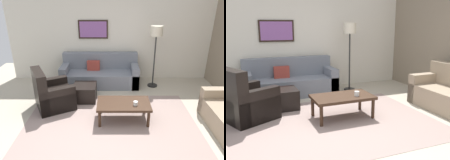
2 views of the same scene
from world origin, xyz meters
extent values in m
plane|color=#B2A893|center=(0.00, 0.00, 0.00)|extent=(8.00, 8.00, 0.00)
cube|color=silver|center=(0.00, 2.60, 1.40)|extent=(6.00, 0.12, 2.80)
cube|color=gray|center=(0.00, 0.00, 0.00)|extent=(3.55, 2.60, 0.01)
cube|color=slate|center=(-0.31, 2.02, 0.21)|extent=(2.17, 0.86, 0.42)
cube|color=slate|center=(-0.31, 2.33, 0.44)|extent=(2.17, 0.24, 0.88)
cube|color=slate|center=(-1.30, 2.02, 0.31)|extent=(0.20, 0.86, 0.62)
cube|color=slate|center=(0.67, 2.02, 0.31)|extent=(0.20, 0.86, 0.62)
cube|color=#99382D|center=(-0.51, 2.11, 0.56)|extent=(0.36, 0.12, 0.28)
cube|color=gray|center=(2.39, -0.20, 0.21)|extent=(0.82, 1.50, 0.42)
cube|color=gray|center=(2.39, 0.45, 0.31)|extent=(0.82, 0.20, 0.62)
cube|color=black|center=(-1.31, 0.76, 0.22)|extent=(1.08, 1.08, 0.44)
cube|color=black|center=(-1.58, 0.62, 0.47)|extent=(0.55, 0.80, 0.95)
cube|color=black|center=(-1.17, 0.47, 0.30)|extent=(0.78, 0.51, 0.60)
cube|color=black|center=(-1.46, 1.04, 0.30)|extent=(0.78, 0.51, 0.60)
cube|color=black|center=(-0.65, 1.10, 0.20)|extent=(0.56, 0.56, 0.40)
cylinder|color=#382316|center=(-0.22, -0.06, 0.18)|extent=(0.06, 0.06, 0.36)
cylinder|color=#382316|center=(0.76, -0.06, 0.18)|extent=(0.06, 0.06, 0.36)
cylinder|color=#382316|center=(-0.22, 0.46, 0.18)|extent=(0.06, 0.06, 0.36)
cylinder|color=#382316|center=(0.76, 0.46, 0.18)|extent=(0.06, 0.06, 0.36)
cube|color=#382316|center=(0.27, 0.20, 0.39)|extent=(1.10, 0.64, 0.05)
cylinder|color=white|center=(0.51, 0.10, 0.45)|extent=(0.09, 0.09, 0.08)
cylinder|color=black|center=(1.20, 1.94, 0.01)|extent=(0.28, 0.28, 0.03)
cylinder|color=#262626|center=(1.20, 1.94, 0.72)|extent=(0.04, 0.04, 1.45)
cylinder|color=beige|center=(1.20, 1.94, 1.58)|extent=(0.32, 0.32, 0.26)
cube|color=black|center=(-0.51, 2.52, 1.52)|extent=(0.85, 0.04, 0.53)
cube|color=#895497|center=(-0.51, 2.50, 1.52)|extent=(0.77, 0.01, 0.45)
camera|label=1|loc=(0.03, -3.65, 2.57)|focal=33.97mm
camera|label=2|loc=(-1.40, -3.73, 1.67)|focal=39.39mm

